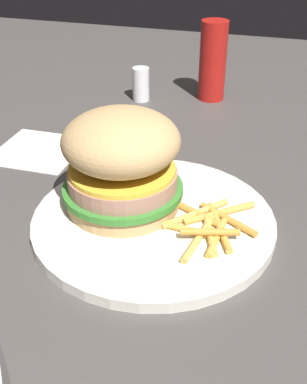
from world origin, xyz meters
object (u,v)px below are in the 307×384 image
at_px(plate, 154,221).
at_px(fries_pile, 207,224).
at_px(ketchup_bottle, 213,61).
at_px(napkin, 38,150).
at_px(salt_shaker, 141,84).
at_px(sandwich, 123,160).
at_px(fork, 37,148).

height_order(plate, fries_pile, fries_pile).
relative_size(plate, ketchup_bottle, 1.99).
bearing_deg(napkin, salt_shaker, 70.51).
bearing_deg(salt_shaker, ketchup_bottle, 20.49).
height_order(ketchup_bottle, salt_shaker, ketchup_bottle).
height_order(sandwich, salt_shaker, sandwich).
xyz_separation_m(plate, salt_shaker, (-0.12, 0.34, 0.02)).
distance_m(plate, napkin, 0.23).
bearing_deg(plate, napkin, 148.75).
distance_m(fries_pile, fork, 0.29).
relative_size(sandwich, salt_shaker, 2.34).
bearing_deg(napkin, fries_pile, -25.84).
distance_m(plate, fries_pile, 0.06).
bearing_deg(fork, plate, -30.88).
relative_size(napkin, fork, 0.77).
relative_size(fries_pile, napkin, 1.06).
bearing_deg(napkin, plate, -31.25).
xyz_separation_m(plate, napkin, (-0.20, 0.12, -0.01)).
distance_m(sandwich, salt_shaker, 0.34).
height_order(plate, fork, plate).
xyz_separation_m(fries_pile, napkin, (-0.26, 0.12, -0.02)).
distance_m(fork, salt_shaker, 0.23).
bearing_deg(ketchup_bottle, napkin, -125.92).
xyz_separation_m(fork, salt_shaker, (0.08, 0.22, 0.02)).
bearing_deg(ketchup_bottle, fries_pile, -79.70).
bearing_deg(fork, fries_pile, -25.55).
height_order(plate, sandwich, sandwich).
xyz_separation_m(sandwich, salt_shaker, (-0.09, 0.32, -0.04)).
bearing_deg(plate, ketchup_bottle, 91.90).
bearing_deg(sandwich, salt_shaker, 104.76).
bearing_deg(plate, salt_shaker, 109.95).
relative_size(ketchup_bottle, salt_shaker, 2.33).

